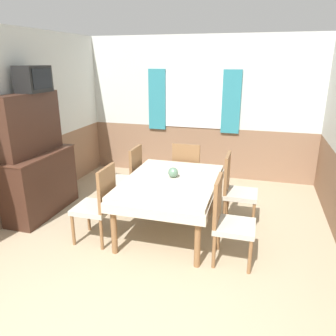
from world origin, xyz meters
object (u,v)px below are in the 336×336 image
Objects in this scene: tv at (33,79)px; chair_right_near at (228,219)px; chair_right_far at (236,188)px; chair_left_near at (98,203)px; dining_table at (171,187)px; chair_left_far at (129,177)px; vase at (173,172)px; chair_head_window at (187,171)px; sideboard at (37,166)px.

chair_right_near is at bearing -12.59° from tv.
chair_right_far is 1.00× the size of chair_left_near.
chair_right_far is at bearing 7.02° from tv.
chair_left_far reaches higher than dining_table.
vase is (-0.78, 0.56, 0.28)m from chair_right_near.
chair_left_near is (-0.78, -1.46, 0.00)m from chair_head_window.
dining_table is 0.92m from chair_left_far.
chair_head_window is at bearing 25.99° from sideboard.
chair_right_far is 1.57m from chair_left_far.
chair_right_far is at bearing -180.00° from chair_right_near.
sideboard is at bearing 67.79° from chair_left_near.
sideboard reaches higher than chair_left_near.
sideboard is (-1.20, -0.46, 0.22)m from chair_left_far.
vase reaches higher than dining_table.
chair_left_near is at bearing -22.21° from sideboard.
chair_right_far is at bearing 9.47° from sideboard.
vase is (1.98, -0.05, -1.13)m from tv.
chair_left_far is (-1.57, 0.00, 0.00)m from chair_right_far.
chair_head_window is 1.00× the size of chair_right_far.
tv is 3.64× the size of vase.
tv is at bearing 176.00° from dining_table.
chair_left_near is 0.56× the size of sideboard.
sideboard reaches higher than chair_left_far.
sideboard is (-1.99, -0.97, 0.22)m from chair_head_window.
chair_head_window is 7.44× the size of vase.
chair_left_far is at bearing -90.00° from chair_right_far.
sideboard is at bearing -80.53° from chair_right_far.
chair_right_far is 1.00× the size of chair_left_far.
vase is at bearing -89.55° from chair_head_window.
chair_left_far is 1.31m from sideboard.
chair_right_far and chair_left_near have the same top height.
chair_left_near reaches higher than dining_table.
chair_left_near is at bearing -58.67° from chair_right_far.
sideboard is 2.00m from vase.
tv is (-1.97, 0.14, 1.30)m from dining_table.
chair_head_window is 0.56× the size of sideboard.
chair_right_near is at bearing -61.80° from chair_head_window.
chair_head_window reaches higher than dining_table.
chair_right_far is 7.44× the size of vase.
chair_left_far is at bearing 148.67° from dining_table.
chair_head_window is at bearing -151.80° from chair_right_near.
dining_table is 0.92m from chair_left_near.
dining_table is at bearing -58.67° from chair_right_far.
tv is at bearing -82.98° from chair_right_far.
vase is at bearing -54.45° from chair_left_near.
chair_right_near reaches higher than vase.
chair_head_window is (-0.78, 1.46, 0.00)m from chair_right_near.
vase is at bearing -126.04° from chair_right_near.
dining_table is at bearing -94.63° from vase.
tv reaches higher than vase.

